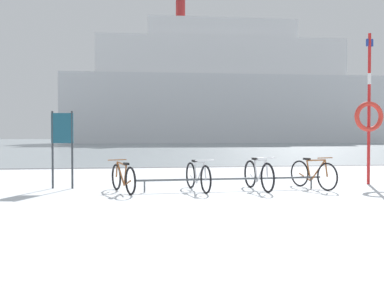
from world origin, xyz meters
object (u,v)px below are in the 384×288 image
bicycle_3 (313,174)px  bicycle_1 (198,176)px  bicycle_0 (123,178)px  info_sign (62,136)px  bicycle_2 (258,175)px  ferry_ship (226,93)px  rescue_post (369,113)px

bicycle_3 → bicycle_1: bearing=-179.3°
bicycle_0 → info_sign: (-1.52, 0.95, 0.97)m
bicycle_2 → info_sign: 4.95m
bicycle_2 → ferry_ship: ferry_ship is taller
bicycle_3 → info_sign: size_ratio=0.82×
bicycle_0 → bicycle_2: 3.24m
bicycle_0 → ferry_ship: ferry_ship is taller
bicycle_1 → info_sign: 3.54m
bicycle_3 → rescue_post: rescue_post is taller
bicycle_0 → ferry_ship: bearing=75.3°
rescue_post → ferry_ship: size_ratio=0.08×
bicycle_0 → bicycle_3: bicycle_3 is taller
rescue_post → ferry_ship: 55.54m
rescue_post → bicycle_1: bearing=-171.2°
bicycle_3 → info_sign: 6.33m
info_sign → rescue_post: bearing=-1.2°
bicycle_0 → bicycle_3: (4.68, 0.07, 0.02)m
bicycle_2 → ferry_ship: size_ratio=0.03×
ferry_ship → bicycle_1: bearing=-103.0°
ferry_ship → bicycle_3: bearing=-100.1°
bicycle_1 → ferry_ship: bearing=77.0°
info_sign → rescue_post: size_ratio=0.47×
bicycle_0 → info_sign: info_sign is taller
bicycle_1 → bicycle_3: (2.91, 0.04, 0.01)m
bicycle_0 → rescue_post: (6.57, 0.78, 1.58)m
bicycle_3 → ferry_ship: 56.72m
bicycle_1 → ferry_ship: 57.34m
bicycle_0 → bicycle_3: 4.68m
bicycle_0 → ferry_ship: (14.58, 55.42, 7.53)m
bicycle_1 → rescue_post: size_ratio=0.42×
bicycle_2 → info_sign: info_sign is taller
info_sign → rescue_post: rescue_post is taller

